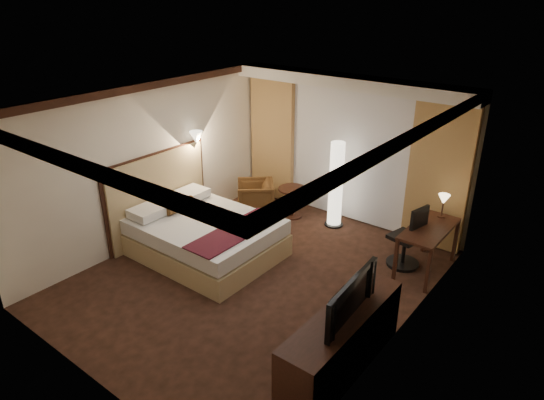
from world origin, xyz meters
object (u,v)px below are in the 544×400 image
Objects in this scene: armchair at (255,196)px; desk at (427,249)px; dresser at (342,341)px; floor_lamp at (336,185)px; side_table at (292,202)px; television at (343,289)px; bed at (206,237)px; office_chair at (406,235)px.

desk is at bearing 48.29° from armchair.
floor_lamp is at bearing 122.38° from dresser.
armchair is 1.64m from floor_lamp.
side_table is at bearing 71.39° from armchair.
television is (3.47, -2.67, 0.73)m from armchair.
television is (1.96, -3.13, 0.28)m from floor_lamp.
floor_lamp is 3.73m from dresser.
armchair is 0.36× the size of dresser.
bed is 1.80× the size of desk.
bed is 3.18m from office_chair.
armchair reaches higher than side_table.
side_table is at bearing 133.66° from dresser.
dresser is (0.39, -2.59, -0.15)m from office_chair.
armchair is 3.45m from desk.
bed is at bearing 69.74° from television.
television is at bearing -46.65° from side_table.
office_chair is (3.11, -0.08, 0.18)m from armchair.
bed is at bearing -97.25° from side_table.
bed is 2.06m from side_table.
office_chair is (-0.34, -0.05, 0.16)m from desk.
side_table is 4.08m from dresser.
bed is at bearing -135.13° from office_chair.
television is (0.36, -2.59, 0.55)m from office_chair.
side_table is at bearing 82.75° from bed.
desk is 2.74m from television.
floor_lamp is (0.83, 0.18, 0.51)m from side_table.
dresser reaches higher than bed.
desk is 0.63× the size of dresser.
desk reaches higher than bed.
floor_lamp is (1.09, 2.23, 0.48)m from bed.
floor_lamp is at bearing 12.26° from side_table.
desk reaches higher than armchair.
bed is 3.17× the size of armchair.
dresser reaches higher than armchair.
desk is 0.38m from office_chair.
dresser is at bearing -68.75° from office_chair.
television is at bearing -58.01° from floor_lamp.
floor_lamp reaches higher than armchair.
television reaches higher than dresser.
armchair is 4.40m from dresser.
office_chair reaches higher than bed.
bed reaches higher than side_table.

